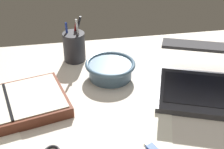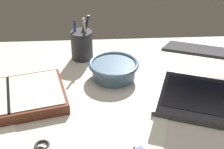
# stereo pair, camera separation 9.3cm
# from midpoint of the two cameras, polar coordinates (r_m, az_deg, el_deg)

# --- Properties ---
(desk_top) EXTENTS (1.40, 1.00, 0.02)m
(desk_top) POSITION_cam_midpoint_polar(r_m,az_deg,el_deg) (0.89, -0.36, -7.99)
(desk_top) COLOR beige
(desk_top) RESTS_ON ground
(laptop) EXTENTS (0.41, 0.40, 0.17)m
(laptop) POSITION_cam_midpoint_polar(r_m,az_deg,el_deg) (0.99, 15.21, -0.49)
(laptop) COLOR #38383D
(laptop) RESTS_ON desk_top
(bowl) EXTENTS (0.17, 0.17, 0.06)m
(bowl) POSITION_cam_midpoint_polar(r_m,az_deg,el_deg) (1.04, -2.89, 0.96)
(bowl) COLOR slate
(bowl) RESTS_ON desk_top
(pen_cup) EXTENTS (0.08, 0.08, 0.17)m
(pen_cup) POSITION_cam_midpoint_polar(r_m,az_deg,el_deg) (1.14, -9.26, 5.04)
(pen_cup) COLOR #28282D
(pen_cup) RESTS_ON desk_top
(planner) EXTENTS (0.36, 0.28, 0.04)m
(planner) POSITION_cam_midpoint_polar(r_m,az_deg,el_deg) (0.95, -21.08, -5.50)
(planner) COLOR brown
(planner) RESTS_ON desk_top
(paper_sheet_front) EXTENTS (0.28, 0.33, 0.00)m
(paper_sheet_front) POSITION_cam_midpoint_polar(r_m,az_deg,el_deg) (0.81, 0.49, -11.92)
(paper_sheet_front) COLOR silver
(paper_sheet_front) RESTS_ON desk_top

